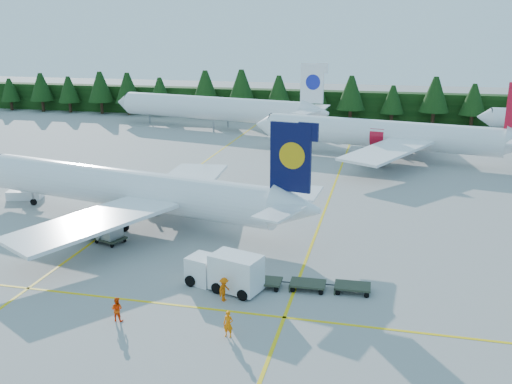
% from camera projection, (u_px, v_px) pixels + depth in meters
% --- Properties ---
extents(ground, '(320.00, 320.00, 0.00)m').
position_uv_depth(ground, '(225.00, 274.00, 46.31)').
color(ground, '#A1A19B').
rests_on(ground, ground).
extents(taxi_stripe_a, '(0.25, 120.00, 0.01)m').
position_uv_depth(taxi_stripe_a, '(159.00, 194.00, 68.06)').
color(taxi_stripe_a, yellow).
rests_on(taxi_stripe_a, ground).
extents(taxi_stripe_b, '(0.25, 120.00, 0.01)m').
position_uv_depth(taxi_stripe_b, '(326.00, 206.00, 63.69)').
color(taxi_stripe_b, yellow).
rests_on(taxi_stripe_b, ground).
extents(taxi_stripe_cross, '(80.00, 0.25, 0.01)m').
position_uv_depth(taxi_stripe_cross, '(202.00, 308.00, 40.71)').
color(taxi_stripe_cross, yellow).
rests_on(taxi_stripe_cross, ground).
extents(treeline_hedge, '(220.00, 4.00, 6.00)m').
position_uv_depth(treeline_hedge, '(331.00, 105.00, 122.10)').
color(treeline_hedge, black).
rests_on(treeline_hedge, ground).
extents(airliner_navy, '(39.08, 31.84, 11.48)m').
position_uv_depth(airliner_navy, '(119.00, 188.00, 58.27)').
color(airliner_navy, white).
rests_on(airliner_navy, ground).
extents(airliner_red, '(41.06, 33.46, 12.06)m').
position_uv_depth(airliner_red, '(375.00, 134.00, 86.35)').
color(airliner_red, white).
rests_on(airliner_red, ground).
extents(airliner_far_left, '(44.47, 12.97, 13.08)m').
position_uv_depth(airliner_far_left, '(205.00, 107.00, 110.79)').
color(airliner_far_left, white).
rests_on(airliner_far_left, ground).
extents(airstairs, '(4.20, 5.71, 3.43)m').
position_uv_depth(airstairs, '(26.00, 192.00, 66.59)').
color(airstairs, white).
rests_on(airstairs, ground).
extents(service_truck, '(6.37, 3.82, 2.90)m').
position_uv_depth(service_truck, '(224.00, 271.00, 43.48)').
color(service_truck, white).
rests_on(service_truck, ground).
extents(dolly_train, '(12.82, 2.68, 0.16)m').
position_uv_depth(dolly_train, '(286.00, 282.00, 43.69)').
color(dolly_train, '#333929').
rests_on(dolly_train, ground).
extents(uld_pair, '(5.86, 4.24, 1.94)m').
position_uv_depth(uld_pair, '(100.00, 226.00, 53.61)').
color(uld_pair, '#333929').
rests_on(uld_pair, ground).
extents(crew_a, '(0.69, 0.49, 1.81)m').
position_uv_depth(crew_a, '(228.00, 324.00, 36.74)').
color(crew_a, orange).
rests_on(crew_a, ground).
extents(crew_b, '(0.85, 0.67, 1.72)m').
position_uv_depth(crew_b, '(117.00, 309.00, 38.76)').
color(crew_b, '#F43E05').
rests_on(crew_b, ground).
extents(crew_c, '(0.71, 0.87, 1.83)m').
position_uv_depth(crew_c, '(224.00, 289.00, 41.54)').
color(crew_c, '#E25904').
rests_on(crew_c, ground).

